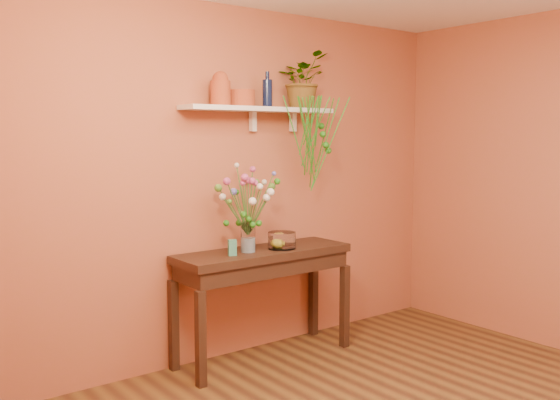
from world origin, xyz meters
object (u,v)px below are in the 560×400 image
at_px(sideboard, 264,265).
at_px(spider_plant, 302,80).
at_px(glass_vase, 248,239).
at_px(bouquet, 248,195).
at_px(glass_bowl, 282,241).
at_px(blue_bottle, 267,93).
at_px(terracotta_jug, 220,89).

height_order(sideboard, spider_plant, spider_plant).
distance_m(glass_vase, bouquet, 0.34).
bearing_deg(glass_bowl, spider_plant, 28.08).
xyz_separation_m(blue_bottle, bouquet, (-0.28, -0.13, -0.76)).
xyz_separation_m(spider_plant, bouquet, (-0.63, -0.15, -0.88)).
relative_size(bouquet, glass_bowl, 2.50).
relative_size(terracotta_jug, spider_plant, 0.55).
height_order(spider_plant, glass_bowl, spider_plant).
distance_m(sideboard, blue_bottle, 1.33).
height_order(terracotta_jug, spider_plant, spider_plant).
distance_m(sideboard, glass_bowl, 0.23).
bearing_deg(glass_vase, glass_bowl, -8.02).
bearing_deg(spider_plant, glass_vase, -167.24).
height_order(spider_plant, glass_vase, spider_plant).
bearing_deg(bouquet, blue_bottle, 25.73).
relative_size(glass_vase, glass_bowl, 1.06).
bearing_deg(glass_bowl, glass_vase, 171.98).
bearing_deg(blue_bottle, terracotta_jug, -176.71).
relative_size(blue_bottle, spider_plant, 0.61).
relative_size(blue_bottle, glass_bowl, 1.28).
bearing_deg(spider_plant, bouquet, -166.93).
distance_m(spider_plant, bouquet, 1.09).
xyz_separation_m(spider_plant, glass_vase, (-0.63, -0.14, -1.21)).
bearing_deg(sideboard, terracotta_jug, 164.01).
relative_size(blue_bottle, glass_vase, 1.20).
distance_m(spider_plant, glass_bowl, 1.31).
bearing_deg(terracotta_jug, spider_plant, 2.76).
distance_m(sideboard, spider_plant, 1.52).
distance_m(terracotta_jug, spider_plant, 0.80).
xyz_separation_m(terracotta_jug, glass_vase, (0.16, -0.10, -1.11)).
bearing_deg(terracotta_jug, glass_bowl, -17.87).
height_order(sideboard, blue_bottle, blue_bottle).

